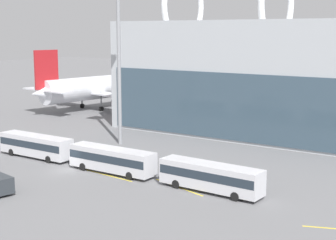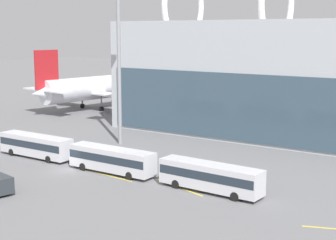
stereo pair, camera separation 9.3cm
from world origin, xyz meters
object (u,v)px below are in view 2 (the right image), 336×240
object	(u,v)px
shuttle_bus_2	(210,175)
shuttle_bus_1	(112,158)
shuttle_bus_0	(36,144)
floodlight_mast	(118,13)
airliner_at_gate_near	(95,88)
airliner_at_gate_far	(296,98)

from	to	relation	value
shuttle_bus_2	shuttle_bus_1	bearing A→B (deg)	-177.36
shuttle_bus_0	shuttle_bus_1	bearing A→B (deg)	-0.85
shuttle_bus_1	floodlight_mast	size ratio (longest dim) A/B	0.42
shuttle_bus_0	floodlight_mast	world-z (taller)	floodlight_mast
airliner_at_gate_near	shuttle_bus_1	bearing A→B (deg)	-127.54
airliner_at_gate_far	floodlight_mast	xyz separation A→B (m)	(-17.38, -31.33, 15.29)
airliner_at_gate_near	shuttle_bus_2	distance (m)	66.20
shuttle_bus_1	floodlight_mast	world-z (taller)	floodlight_mast
airliner_at_gate_near	shuttle_bus_2	size ratio (longest dim) A/B	2.85
shuttle_bus_1	shuttle_bus_0	bearing A→B (deg)	179.21
airliner_at_gate_near	shuttle_bus_0	bearing A→B (deg)	-140.10
shuttle_bus_2	floodlight_mast	xyz separation A→B (m)	(-24.36, 13.64, 18.70)
airliner_at_gate_near	airliner_at_gate_far	distance (m)	46.48
shuttle_bus_1	floodlight_mast	xyz separation A→B (m)	(-10.07, 13.87, 18.70)
airliner_at_gate_near	shuttle_bus_2	xyz separation A→B (m)	(53.12, -39.38, -3.07)
airliner_at_gate_far	floodlight_mast	bearing A→B (deg)	151.22
shuttle_bus_0	shuttle_bus_2	bearing A→B (deg)	-0.12
shuttle_bus_1	shuttle_bus_2	world-z (taller)	same
shuttle_bus_1	airliner_at_gate_far	bearing A→B (deg)	80.55
shuttle_bus_1	shuttle_bus_2	size ratio (longest dim) A/B	0.99
shuttle_bus_0	shuttle_bus_2	size ratio (longest dim) A/B	1.00
airliner_at_gate_near	floodlight_mast	xyz separation A→B (m)	(28.77, -25.74, 15.63)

